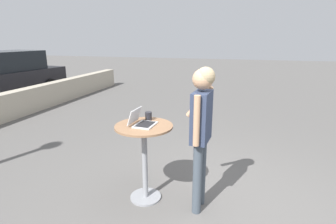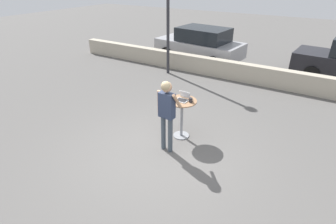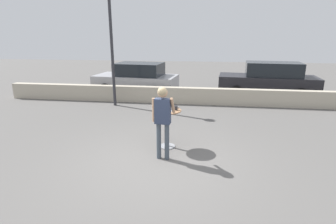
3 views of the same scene
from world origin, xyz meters
TOP-DOWN VIEW (x-y plane):
  - ground_plane at (0.00, 0.00)m, footprint 50.00×50.00m
  - cafe_table at (0.07, 0.92)m, footprint 0.72×0.72m
  - laptop at (0.08, 0.95)m, footprint 0.31×0.31m
  - coffee_mug at (0.30, 0.94)m, footprint 0.13×0.09m
  - standing_person at (0.07, 0.21)m, footprint 0.52×0.37m

SIDE VIEW (x-z plane):
  - ground_plane at x=0.00m, z-range 0.00..0.00m
  - cafe_table at x=0.07m, z-range 0.20..1.22m
  - laptop at x=0.08m, z-range 0.96..1.17m
  - coffee_mug at x=0.30m, z-range 1.02..1.13m
  - standing_person at x=0.07m, z-range 0.24..2.01m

